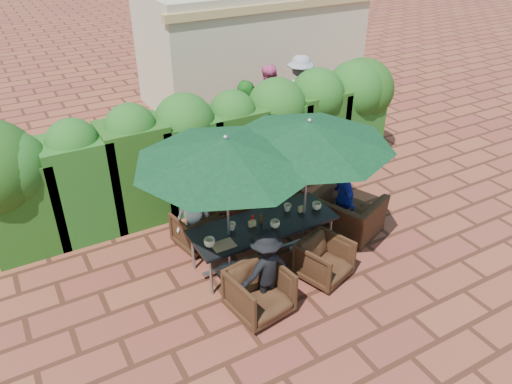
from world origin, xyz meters
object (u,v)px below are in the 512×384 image
dining_table (263,227)px  umbrella_left (226,151)px  chair_far_right (283,204)px  umbrella_right (309,133)px  chair_near_right (324,258)px  chair_end_right (347,208)px  chair_far_left (197,227)px  chair_far_mid (235,209)px  chair_near_left (259,290)px

dining_table → umbrella_left: umbrella_left is taller
umbrella_left → chair_far_right: umbrella_left is taller
umbrella_right → chair_far_right: size_ratio=3.90×
chair_near_right → chair_end_right: 1.42m
dining_table → chair_far_right: bearing=43.3°
chair_far_left → chair_far_mid: bearing=177.2°
chair_end_right → chair_near_right: bearing=105.9°
umbrella_left → chair_end_right: 2.93m
chair_far_left → umbrella_right: bearing=135.1°
chair_near_left → chair_end_right: (2.41, 1.03, 0.09)m
chair_far_left → chair_end_right: chair_end_right is taller
umbrella_left → dining_table: bearing=-0.5°
chair_far_left → chair_far_right: 1.73m
dining_table → umbrella_left: (-0.63, 0.01, 1.54)m
umbrella_right → chair_near_right: (-0.12, -0.79, -1.83)m
chair_far_mid → chair_near_left: bearing=85.6°
chair_far_right → chair_near_left: (-1.61, -1.93, 0.07)m
umbrella_right → chair_near_left: (-1.41, -0.96, -1.80)m
dining_table → chair_near_left: size_ratio=2.96×
umbrella_left → chair_near_right: umbrella_left is taller
chair_near_left → chair_end_right: size_ratio=0.72×
chair_near_left → dining_table: bearing=49.1°
chair_far_mid → chair_far_right: chair_far_mid is taller
chair_far_right → chair_far_mid: bearing=-16.4°
chair_far_mid → chair_end_right: bearing=162.0°
chair_far_mid → dining_table: bearing=102.9°
dining_table → chair_near_right: size_ratio=3.21×
chair_far_mid → chair_end_right: size_ratio=0.73×
chair_near_right → chair_far_right: bearing=61.1°
chair_far_mid → chair_near_left: chair_far_mid is taller
chair_far_right → chair_near_left: 2.51m
chair_far_right → chair_near_left: size_ratio=0.83×
chair_far_mid → chair_near_right: chair_far_mid is taller
umbrella_left → chair_end_right: umbrella_left is taller
umbrella_right → chair_near_left: size_ratio=3.26×
dining_table → chair_near_right: (0.63, -0.86, -0.30)m
umbrella_left → chair_far_left: bearing=99.7°
umbrella_right → chair_near_left: umbrella_right is taller
dining_table → chair_far_left: size_ratio=3.30×
umbrella_right → dining_table: bearing=174.1°
chair_far_right → chair_end_right: chair_end_right is taller
chair_far_left → chair_end_right: (2.53, -0.94, 0.13)m
chair_near_left → chair_near_right: (1.29, 0.17, -0.03)m
umbrella_right → chair_far_mid: 2.25m
umbrella_left → umbrella_right: (1.37, -0.08, -0.00)m
umbrella_left → chair_near_left: size_ratio=3.36×
chair_far_mid → chair_far_right: size_ratio=1.22×
chair_far_right → chair_near_right: bearing=73.2°
chair_near_right → umbrella_right: bearing=62.7°
chair_far_right → chair_end_right: size_ratio=0.60×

